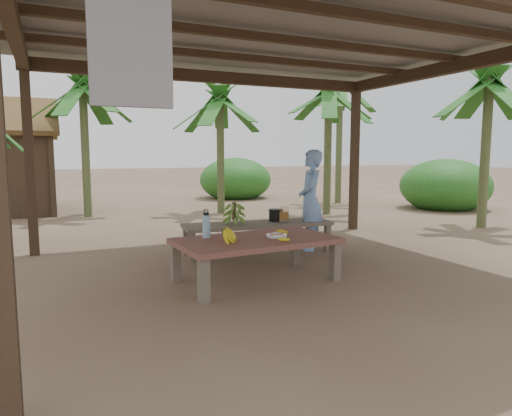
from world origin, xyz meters
name	(u,v)px	position (x,y,z in m)	size (l,w,h in m)	color
ground	(279,272)	(0.00, 0.00, 0.00)	(80.00, 80.00, 0.00)	brown
pavilion	(280,41)	(-0.01, -0.01, 2.78)	(6.60, 5.60, 2.95)	black
work_table	(256,244)	(-0.42, -0.25, 0.43)	(1.87, 1.14, 0.50)	brown
bench	(258,226)	(0.22, 1.11, 0.39)	(2.25, 0.80, 0.45)	brown
ripe_banana_bunch	(223,234)	(-0.84, -0.30, 0.58)	(0.28, 0.24, 0.17)	yellow
plate	(277,236)	(-0.18, -0.29, 0.52)	(0.24, 0.24, 0.04)	white
loose_banana_front	(284,240)	(-0.22, -0.55, 0.52)	(0.04, 0.17, 0.04)	yellow
loose_banana_side	(282,231)	(0.00, -0.08, 0.52)	(0.04, 0.15, 0.04)	yellow
water_flask	(206,225)	(-0.93, 0.03, 0.64)	(0.09, 0.09, 0.33)	teal
green_banana_stalk	(234,213)	(-0.14, 1.14, 0.62)	(0.29, 0.29, 0.33)	#598C2D
cooking_pot	(276,215)	(0.53, 1.13, 0.54)	(0.21, 0.21, 0.17)	black
skewer_rack	(284,214)	(0.61, 1.02, 0.57)	(0.18, 0.08, 0.24)	#A57F47
woman	(310,200)	(1.04, 0.98, 0.76)	(0.56, 0.36, 1.52)	#749CDB
banana_plant_ne	(329,101)	(3.52, 4.35, 2.68)	(1.80, 1.80, 3.17)	#596638
banana_plant_n	(220,108)	(1.27, 5.61, 2.55)	(1.80, 1.80, 3.03)	#596638
banana_plant_nw	(83,97)	(-1.79, 6.21, 2.73)	(1.80, 1.80, 3.22)	#596638
banana_plant_e	(489,94)	(5.23, 1.39, 2.61)	(1.80, 1.80, 3.09)	#596638
banana_plant_far	(340,92)	(5.16, 6.27, 3.21)	(1.80, 1.80, 3.71)	#596638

